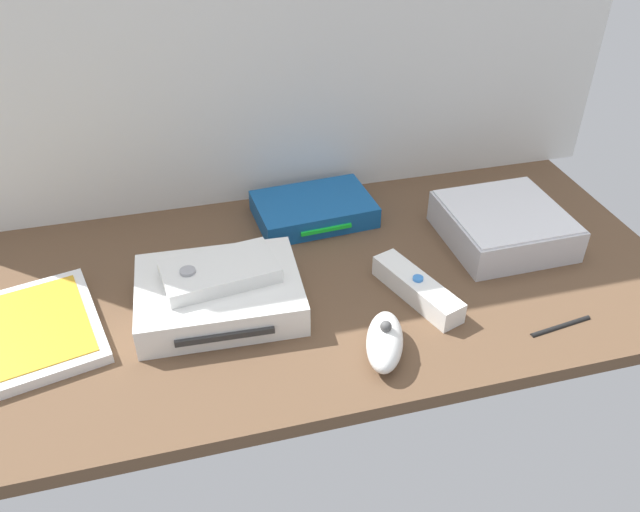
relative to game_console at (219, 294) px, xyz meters
The scene contains 9 objects.
ground_plane 14.74cm from the game_console, ahead, with size 100.00×48.00×2.00cm, color brown.
game_console is the anchor object (origin of this frame).
mini_computer 43.53cm from the game_console, ahead, with size 17.29×17.29×5.30cm.
game_case 22.46cm from the game_console, behind, with size 17.59×21.61×1.56cm.
network_router 24.86cm from the game_console, 46.28° to the left, with size 18.80×13.28×3.40cm.
remote_wand 26.11cm from the game_console, 10.17° to the right, with size 8.24×15.16×3.40cm.
remote_nunchuk 22.55cm from the game_console, 37.19° to the right, with size 7.74×10.92×5.10cm.
remote_classic_pad 3.28cm from the game_console, 57.66° to the left, with size 15.35×9.87×2.40cm.
stylus_pen 43.94cm from the game_console, 19.70° to the right, with size 0.70×0.70×9.00cm, color black.
Camera 1 is at (-17.78, -68.10, 55.18)cm, focal length 35.96 mm.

